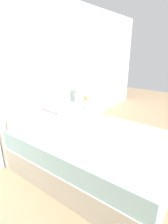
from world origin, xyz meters
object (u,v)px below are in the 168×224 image
object	(u,v)px
flower_vase	(87,99)
alarm_clock	(85,107)
table_lamp	(79,93)
nightstand	(83,119)
bed	(87,150)

from	to	relation	value
flower_vase	alarm_clock	size ratio (longest dim) A/B	3.23
table_lamp	nightstand	bearing A→B (deg)	-65.29
bed	table_lamp	world-z (taller)	bed
flower_vase	alarm_clock	bearing A→B (deg)	-156.31
bed	table_lamp	xyz separation A→B (m)	(0.97, 0.91, 0.53)
flower_vase	nightstand	bearing A→B (deg)	-178.70
table_lamp	flower_vase	distance (m)	0.25
nightstand	flower_vase	size ratio (longest dim) A/B	2.31
bed	flower_vase	distance (m)	1.48
nightstand	bed	bearing A→B (deg)	-141.02
bed	flower_vase	bearing A→B (deg)	35.23
flower_vase	table_lamp	bearing A→B (deg)	156.93
table_lamp	flower_vase	xyz separation A→B (m)	(0.19, -0.08, -0.15)
flower_vase	alarm_clock	distance (m)	0.27
bed	alarm_clock	bearing A→B (deg)	37.53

